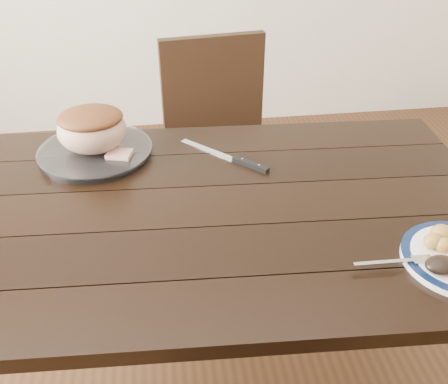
{
  "coord_description": "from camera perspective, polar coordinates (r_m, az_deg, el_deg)",
  "views": [
    {
      "loc": [
        -0.06,
        -1.05,
        1.51
      ],
      "look_at": [
        0.08,
        -0.02,
        0.8
      ],
      "focal_mm": 40.0,
      "sensor_mm": 36.0,
      "label": 1
    }
  ],
  "objects": [
    {
      "name": "ground",
      "position": [
        1.84,
        -2.73,
        -20.87
      ],
      "size": [
        4.0,
        4.0,
        0.0
      ],
      "primitive_type": "plane",
      "color": "#472B16",
      "rests_on": "ground"
    },
    {
      "name": "roast_joint",
      "position": [
        1.53,
        -14.85,
        6.83
      ],
      "size": [
        0.2,
        0.17,
        0.13
      ],
      "primitive_type": "ellipsoid",
      "color": "tan",
      "rests_on": "serving_platter"
    },
    {
      "name": "serving_platter",
      "position": [
        1.56,
        -14.45,
        4.42
      ],
      "size": [
        0.33,
        0.33,
        0.02
      ],
      "primitive_type": "cylinder",
      "color": "white",
      "rests_on": "dining_table"
    },
    {
      "name": "chair_far",
      "position": [
        2.05,
        -0.44,
        5.63
      ],
      "size": [
        0.47,
        0.48,
        0.93
      ],
      "rotation": [
        0.0,
        0.0,
        3.27
      ],
      "color": "black",
      "rests_on": "ground"
    },
    {
      "name": "dining_table",
      "position": [
        1.35,
        -3.48,
        -4.79
      ],
      "size": [
        1.64,
        0.98,
        0.75
      ],
      "rotation": [
        0.0,
        0.0,
        -0.05
      ],
      "color": "black",
      "rests_on": "ground"
    },
    {
      "name": "roasted_potatoes",
      "position": [
        1.23,
        23.41,
        -4.89
      ],
      "size": [
        0.07,
        0.07,
        0.04
      ],
      "color": "gold",
      "rests_on": "dinner_plate"
    },
    {
      "name": "cut_slice",
      "position": [
        1.5,
        -11.86,
        4.18
      ],
      "size": [
        0.08,
        0.07,
        0.02
      ],
      "primitive_type": "cube",
      "rotation": [
        0.0,
        0.0,
        -0.29
      ],
      "color": "tan",
      "rests_on": "serving_platter"
    },
    {
      "name": "fork",
      "position": [
        1.16,
        19.39,
        -7.52
      ],
      "size": [
        0.18,
        0.03,
        0.0
      ],
      "rotation": [
        0.0,
        0.0,
        -0.03
      ],
      "color": "silver",
      "rests_on": "dinner_plate"
    },
    {
      "name": "dark_mushroom",
      "position": [
        1.16,
        23.59,
        -7.65
      ],
      "size": [
        0.07,
        0.05,
        0.03
      ],
      "primitive_type": "ellipsoid",
      "color": "black",
      "rests_on": "dinner_plate"
    },
    {
      "name": "carving_knife",
      "position": [
        1.48,
        1.77,
        3.62
      ],
      "size": [
        0.24,
        0.24,
        0.01
      ],
      "rotation": [
        0.0,
        0.0,
        -0.78
      ],
      "color": "silver",
      "rests_on": "dining_table"
    }
  ]
}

